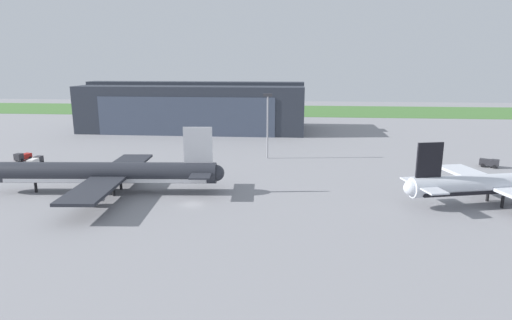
% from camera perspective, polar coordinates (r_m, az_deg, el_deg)
% --- Properties ---
extents(ground_plane, '(440.00, 440.00, 0.00)m').
position_cam_1_polar(ground_plane, '(81.08, -8.55, -5.86)').
color(ground_plane, gray).
extents(grass_field_strip, '(440.00, 56.00, 0.08)m').
position_cam_1_polar(grass_field_strip, '(237.44, 0.65, 6.71)').
color(grass_field_strip, '#457437').
rests_on(grass_field_strip, ground_plane).
extents(maintenance_hangar, '(84.80, 32.50, 18.73)m').
position_cam_1_polar(maintenance_hangar, '(169.91, -8.16, 7.09)').
color(maintenance_hangar, '#2D333D').
rests_on(maintenance_hangar, ground_plane).
extents(airliner_near_left, '(39.18, 32.53, 12.26)m').
position_cam_1_polar(airliner_near_left, '(91.51, 30.39, -2.81)').
color(airliner_near_left, silver).
rests_on(airliner_near_left, ground_plane).
extents(airliner_near_right, '(47.82, 37.97, 13.56)m').
position_cam_1_polar(airliner_near_right, '(91.12, -19.36, -1.72)').
color(airliner_near_right, '#282B33').
rests_on(airliner_near_right, ground_plane).
extents(fuel_bowser, '(2.17, 5.16, 2.15)m').
position_cam_1_polar(fuel_bowser, '(123.12, -27.56, -0.12)').
color(fuel_bowser, '#2D2D33').
rests_on(fuel_bowser, ground_plane).
extents(stair_truck, '(2.82, 4.88, 2.16)m').
position_cam_1_polar(stair_truck, '(131.22, -28.93, 0.42)').
color(stair_truck, '#2D2D33').
rests_on(stair_truck, ground_plane).
extents(pushback_tractor, '(4.72, 3.58, 2.12)m').
position_cam_1_polar(pushback_tractor, '(122.76, 28.90, -0.31)').
color(pushback_tractor, '#28282D').
rests_on(pushback_tractor, ground_plane).
extents(apron_light_mast, '(2.40, 0.50, 17.86)m').
position_cam_1_polar(apron_light_mast, '(115.91, 1.57, 5.32)').
color(apron_light_mast, '#99999E').
rests_on(apron_light_mast, ground_plane).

